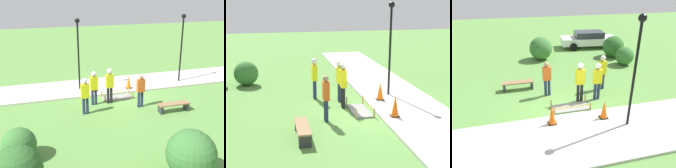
{
  "view_description": "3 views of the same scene",
  "coord_description": "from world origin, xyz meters",
  "views": [
    {
      "loc": [
        4.82,
        14.62,
        5.98
      ],
      "look_at": [
        0.86,
        1.43,
        1.19
      ],
      "focal_mm": 45.0,
      "sensor_mm": 36.0,
      "label": 1
    },
    {
      "loc": [
        -12.43,
        4.08,
        4.66
      ],
      "look_at": [
        0.5,
        1.42,
        1.15
      ],
      "focal_mm": 55.0,
      "sensor_mm": 36.0,
      "label": 2
    },
    {
      "loc": [
        -2.13,
        -7.63,
        5.18
      ],
      "look_at": [
        0.16,
        1.25,
        0.92
      ],
      "focal_mm": 35.0,
      "sensor_mm": 36.0,
      "label": 3
    }
  ],
  "objects": [
    {
      "name": "shrub_rounded_near",
      "position": [
        5.48,
        5.26,
        0.62
      ],
      "size": [
        1.25,
        1.25,
        1.25
      ],
      "color": "#387033",
      "rests_on": "ground_plane"
    },
    {
      "name": "sidewalk",
      "position": [
        0.0,
        -1.53,
        0.05
      ],
      "size": [
        28.0,
        3.06,
        0.1
      ],
      "color": "#BCB7AD",
      "rests_on": "ground_plane"
    },
    {
      "name": "bystander_in_orange_shirt",
      "position": [
        -0.49,
        2.08,
        0.99
      ],
      "size": [
        0.4,
        0.23,
        1.75
      ],
      "color": "navy",
      "rests_on": "ground_plane"
    },
    {
      "name": "worker_trainee",
      "position": [
        1.75,
        1.09,
        1.12
      ],
      "size": [
        0.4,
        0.27,
        1.85
      ],
      "color": "navy",
      "rests_on": "ground_plane"
    },
    {
      "name": "ground_plane",
      "position": [
        0.0,
        0.0,
        0.0
      ],
      "size": [
        60.0,
        60.0,
        0.0
      ],
      "primitive_type": "plane",
      "color": "#5B8E42"
    },
    {
      "name": "worker_assistant",
      "position": [
        2.42,
        2.1,
        1.12
      ],
      "size": [
        0.4,
        0.27,
        1.86
      ],
      "color": "navy",
      "rests_on": "ground_plane"
    },
    {
      "name": "shrub_rounded_mid",
      "position": [
        5.52,
        7.09,
        0.79
      ],
      "size": [
        1.59,
        1.59,
        1.59
      ],
      "color": "#2D6028",
      "rests_on": "ground_plane"
    },
    {
      "name": "worker_supervisor",
      "position": [
        0.9,
        1.12,
        1.18
      ],
      "size": [
        0.4,
        0.28,
        1.93
      ],
      "color": "black",
      "rests_on": "ground_plane"
    },
    {
      "name": "wet_concrete_patch",
      "position": [
        0.28,
        0.56,
        0.04
      ],
      "size": [
        1.69,
        0.77,
        0.38
      ],
      "color": "gray",
      "rests_on": "ground_plane"
    },
    {
      "name": "traffic_cone_near_patch",
      "position": [
        -0.79,
        -0.53,
        0.51
      ],
      "size": [
        0.34,
        0.34,
        0.82
      ],
      "color": "black",
      "rests_on": "sidewalk"
    },
    {
      "name": "shrub_rounded_far",
      "position": [
        0.1,
        7.83,
        0.83
      ],
      "size": [
        1.66,
        1.66,
        1.66
      ],
      "color": "#387033",
      "rests_on": "ground_plane"
    },
    {
      "name": "traffic_cone_far_patch",
      "position": [
        1.36,
        -0.65,
        0.49
      ],
      "size": [
        0.34,
        0.34,
        0.79
      ],
      "color": "black",
      "rests_on": "sidewalk"
    },
    {
      "name": "lamppost_near",
      "position": [
        2.08,
        -1.3,
        2.82
      ],
      "size": [
        0.28,
        0.28,
        4.2
      ],
      "color": "black",
      "rests_on": "sidewalk"
    },
    {
      "name": "parked_car_white",
      "position": [
        4.66,
        10.15,
        0.73
      ],
      "size": [
        4.98,
        2.48,
        1.39
      ],
      "rotation": [
        0.0,
        0.0,
        -0.12
      ],
      "color": "white",
      "rests_on": "ground_plane"
    },
    {
      "name": "park_bench",
      "position": [
        -1.88,
        3.1,
        0.32
      ],
      "size": [
        1.63,
        0.44,
        0.45
      ],
      "color": "#2D2D33",
      "rests_on": "ground_plane"
    }
  ]
}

